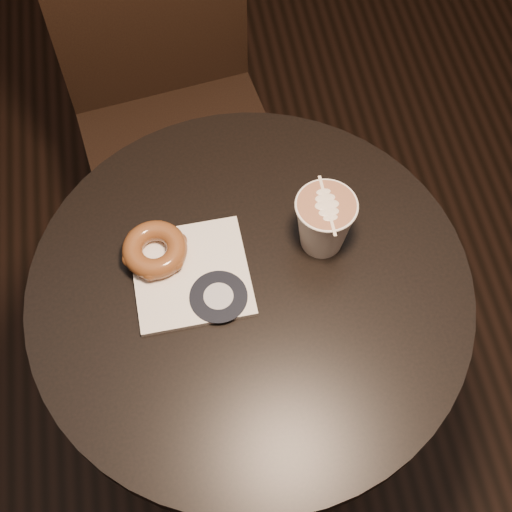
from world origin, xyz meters
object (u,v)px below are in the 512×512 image
(doughnut, at_px, (155,250))
(latte_cup, at_px, (324,223))
(chair, at_px, (167,86))
(pastry_bag, at_px, (191,274))
(cafe_table, at_px, (251,335))

(doughnut, distance_m, latte_cup, 0.27)
(chair, distance_m, doughnut, 0.55)
(chair, bearing_deg, pastry_bag, -98.98)
(cafe_table, distance_m, chair, 0.60)
(doughnut, height_order, latte_cup, latte_cup)
(pastry_bag, distance_m, doughnut, 0.07)
(chair, bearing_deg, cafe_table, -90.49)
(pastry_bag, relative_size, doughnut, 1.74)
(latte_cup, bearing_deg, cafe_table, -155.09)
(cafe_table, xyz_separation_m, pastry_bag, (-0.09, 0.03, 0.20))
(pastry_bag, bearing_deg, chair, 87.85)
(pastry_bag, height_order, latte_cup, latte_cup)
(cafe_table, distance_m, pastry_bag, 0.22)
(chair, distance_m, pastry_bag, 0.58)
(cafe_table, distance_m, doughnut, 0.27)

